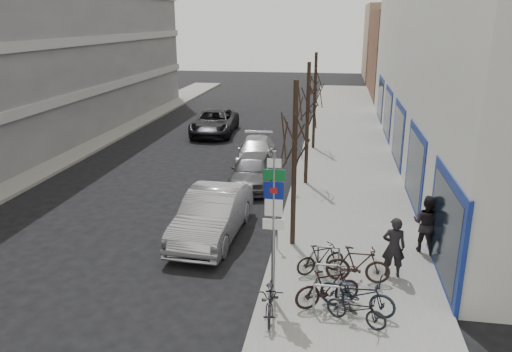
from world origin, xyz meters
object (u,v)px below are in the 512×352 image
(bike_near_right, at_px, (328,288))
(bike_far_inner, at_px, (358,264))
(bike_rack, at_px, (327,275))
(pedestrian_near, at_px, (394,247))
(meter_mid, at_px, (293,176))
(bike_mid_curb, at_px, (357,290))
(bike_far_curb, at_px, (357,306))
(parked_car_mid, at_px, (253,170))
(meter_front, at_px, (277,227))
(lane_car, at_px, (215,122))
(meter_back, at_px, (302,145))
(tree_mid, at_px, (308,95))
(pedestrian_far, at_px, (427,223))
(tree_far, at_px, (315,78))
(bike_near_left, at_px, (271,295))
(highway_sign_pole, at_px, (274,218))
(parked_car_front, at_px, (212,215))
(parked_car_back, at_px, (256,151))
(tree_near, at_px, (295,126))

(bike_near_right, xyz_separation_m, bike_far_inner, (0.81, 1.40, 0.00))
(bike_rack, xyz_separation_m, pedestrian_near, (1.82, 1.20, 0.39))
(meter_mid, relative_size, bike_far_inner, 0.70)
(bike_mid_curb, bearing_deg, bike_far_inner, 15.48)
(bike_far_curb, xyz_separation_m, parked_car_mid, (-4.30, 10.40, 0.12))
(meter_front, height_order, bike_far_inner, meter_front)
(lane_car, bearing_deg, meter_front, -73.03)
(meter_mid, bearing_deg, meter_back, 90.00)
(tree_mid, height_order, pedestrian_far, tree_mid)
(tree_far, relative_size, pedestrian_far, 2.90)
(bike_far_curb, bearing_deg, bike_far_inner, 20.15)
(bike_near_left, bearing_deg, pedestrian_near, 32.58)
(parked_car_mid, bearing_deg, tree_mid, 8.38)
(meter_mid, relative_size, lane_car, 0.23)
(highway_sign_pole, bearing_deg, bike_near_right, -4.94)
(bike_rack, distance_m, parked_car_front, 5.18)
(bike_rack, xyz_separation_m, meter_front, (-1.65, 2.40, 0.26))
(meter_mid, relative_size, bike_near_right, 0.71)
(tree_far, distance_m, meter_back, 4.08)
(tree_mid, distance_m, pedestrian_far, 8.21)
(bike_rack, bearing_deg, pedestrian_near, 33.43)
(meter_front, bearing_deg, bike_near_left, -85.62)
(meter_mid, bearing_deg, parked_car_front, -117.00)
(bike_mid_curb, relative_size, parked_car_front, 0.39)
(bike_rack, height_order, pedestrian_near, pedestrian_near)
(bike_near_right, bearing_deg, bike_mid_curb, -123.78)
(bike_mid_curb, xyz_separation_m, parked_car_back, (-4.76, 13.48, -0.09))
(parked_car_mid, bearing_deg, bike_near_right, -70.39)
(bike_far_inner, height_order, parked_car_back, parked_car_back)
(parked_car_back, distance_m, lane_car, 7.51)
(highway_sign_pole, bearing_deg, bike_mid_curb, -6.16)
(tree_mid, bearing_deg, bike_mid_curb, -79.14)
(meter_front, height_order, parked_car_mid, parked_car_mid)
(tree_near, relative_size, bike_near_right, 3.07)
(tree_far, relative_size, parked_car_mid, 1.27)
(parked_car_front, bearing_deg, tree_near, -5.15)
(highway_sign_pole, relative_size, bike_far_inner, 2.33)
(highway_sign_pole, xyz_separation_m, bike_mid_curb, (2.16, -0.23, -1.71))
(bike_rack, xyz_separation_m, bike_mid_curb, (0.76, -0.85, 0.09))
(bike_rack, height_order, tree_near, tree_near)
(bike_mid_curb, bearing_deg, highway_sign_pole, 101.81)
(pedestrian_near, bearing_deg, tree_mid, -70.48)
(bike_near_right, bearing_deg, parked_car_mid, -5.10)
(bike_far_inner, distance_m, parked_car_mid, 9.45)
(meter_back, bearing_deg, tree_near, -87.55)
(bike_far_inner, bearing_deg, tree_far, 8.06)
(lane_car, bearing_deg, highway_sign_pole, -75.26)
(highway_sign_pole, bearing_deg, tree_near, 86.74)
(meter_front, distance_m, bike_near_left, 3.75)
(tree_near, height_order, bike_mid_curb, tree_near)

